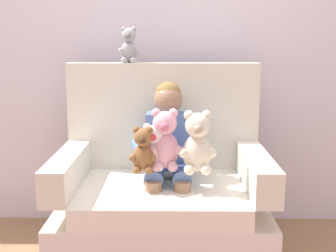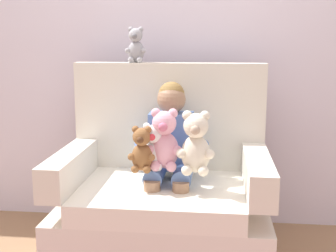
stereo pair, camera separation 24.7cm
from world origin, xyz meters
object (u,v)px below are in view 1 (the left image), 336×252
armchair (162,199)px  plush_white (154,148)px  plush_grey_on_backrest (129,46)px  plush_brown (143,151)px  plush_pink (165,141)px  seated_child (168,146)px  plush_cream (197,144)px

armchair → plush_white: size_ratio=4.60×
armchair → plush_grey_on_backrest: bearing=126.0°
plush_brown → plush_pink: 0.14m
armchair → plush_brown: size_ratio=4.74×
plush_white → plush_grey_on_backrest: 0.72m
plush_brown → plush_grey_on_backrest: bearing=92.8°
plush_grey_on_backrest → seated_child: bearing=-63.2°
plush_brown → plush_grey_on_backrest: plush_grey_on_backrest is taller
plush_grey_on_backrest → plush_brown: bearing=-90.7°
seated_child → plush_cream: size_ratio=2.39×
armchair → plush_pink: (0.02, -0.13, 0.39)m
armchair → plush_brown: bearing=-118.2°
plush_pink → plush_white: size_ratio=1.31×
armchair → plush_brown: 0.41m
plush_brown → plush_cream: size_ratio=0.74×
plush_brown → plush_pink: (0.12, 0.06, 0.04)m
plush_brown → plush_grey_on_backrest: (-0.11, 0.48, 0.55)m
armchair → plush_grey_on_backrest: (-0.21, 0.29, 0.90)m
plush_cream → plush_white: plush_cream is taller
seated_child → plush_brown: (-0.13, -0.19, 0.02)m
plush_cream → plush_white: bearing=144.6°
plush_cream → plush_pink: 0.19m
plush_grey_on_backrest → plush_white: bearing=-82.6°
armchair → seated_child: bearing=10.9°
plush_pink → plush_grey_on_backrest: bearing=135.4°
plush_brown → plush_cream: plush_cream is taller
plush_pink → plush_white: (-0.06, -0.01, -0.04)m
plush_brown → plush_cream: 0.30m
plush_white → plush_cream: bearing=-11.9°
plush_pink → plush_brown: bearing=-136.5°
armchair → plush_pink: bearing=-82.2°
armchair → plush_brown: (-0.10, -0.19, 0.35)m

